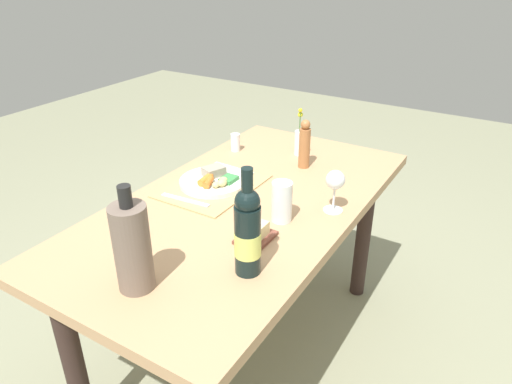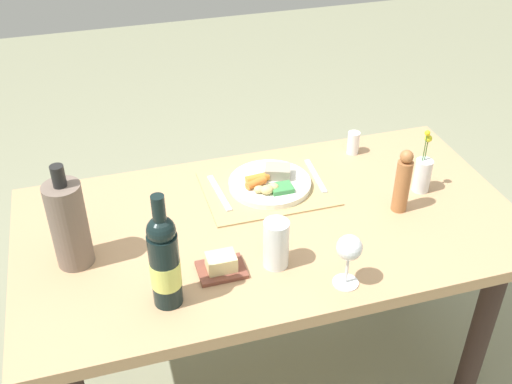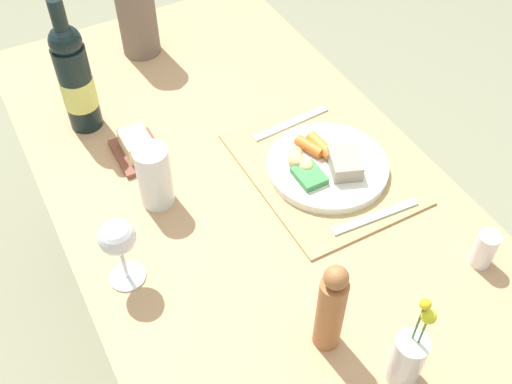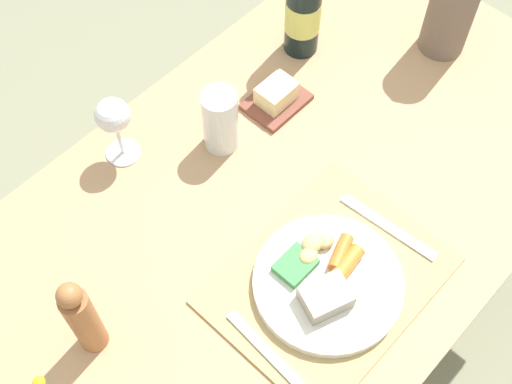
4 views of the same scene
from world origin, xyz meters
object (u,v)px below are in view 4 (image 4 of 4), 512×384
(fork, at_px, (270,355))
(cooler_bottle, at_px, (455,0))
(wine_bottle, at_px, (304,1))
(butter_dish, at_px, (277,97))
(knife, at_px, (388,227))
(water_tumbler, at_px, (221,123))
(wine_glass, at_px, (113,118))
(dinner_plate, at_px, (327,281))
(pepper_mill, at_px, (82,318))
(dining_table, at_px, (273,236))

(fork, distance_m, cooler_bottle, 0.83)
(cooler_bottle, height_order, wine_bottle, wine_bottle)
(fork, relative_size, cooler_bottle, 0.64)
(cooler_bottle, height_order, butter_dish, cooler_bottle)
(knife, bearing_deg, water_tumbler, 96.64)
(wine_glass, bearing_deg, butter_dish, -24.48)
(dinner_plate, height_order, water_tumbler, water_tumbler)
(dinner_plate, distance_m, butter_dish, 0.43)
(water_tumbler, bearing_deg, butter_dish, -4.85)
(cooler_bottle, distance_m, water_tumbler, 0.56)
(wine_bottle, distance_m, pepper_mill, 0.78)
(dinner_plate, xyz_separation_m, fork, (-0.17, -0.01, -0.01))
(dinner_plate, relative_size, knife, 1.30)
(knife, height_order, wine_bottle, wine_bottle)
(fork, bearing_deg, dinner_plate, 8.72)
(knife, distance_m, pepper_mill, 0.58)
(water_tumbler, xyz_separation_m, wine_glass, (-0.16, 0.13, 0.05))
(fork, relative_size, water_tumbler, 1.39)
(dinner_plate, xyz_separation_m, pepper_mill, (-0.35, 0.23, 0.08))
(dining_table, relative_size, dinner_plate, 5.64)
(cooler_bottle, bearing_deg, fork, -165.51)
(water_tumbler, bearing_deg, wine_bottle, 10.44)
(dinner_plate, xyz_separation_m, knife, (0.17, -0.01, -0.01))
(dining_table, height_order, fork, fork)
(dining_table, height_order, wine_glass, wine_glass)
(knife, xyz_separation_m, pepper_mill, (-0.52, 0.24, 0.09))
(wine_bottle, bearing_deg, knife, -119.27)
(dining_table, xyz_separation_m, knife, (0.12, -0.18, 0.11))
(dinner_plate, relative_size, wine_glass, 1.70)
(dining_table, xyz_separation_m, wine_bottle, (0.36, 0.25, 0.24))
(dining_table, height_order, dinner_plate, dinner_plate)
(water_tumbler, bearing_deg, dinner_plate, -105.29)
(wine_bottle, bearing_deg, cooler_bottle, -45.90)
(cooler_bottle, bearing_deg, pepper_mill, 177.94)
(dinner_plate, height_order, knife, dinner_plate)
(dining_table, xyz_separation_m, water_tumbler, (0.05, 0.19, 0.17))
(knife, relative_size, wine_bottle, 0.63)
(dining_table, distance_m, cooler_bottle, 0.63)
(wine_bottle, bearing_deg, wine_glass, 171.45)
(wine_glass, xyz_separation_m, butter_dish, (0.31, -0.14, -0.09))
(dining_table, bearing_deg, pepper_mill, 172.51)
(knife, xyz_separation_m, cooler_bottle, (0.46, 0.20, 0.12))
(wine_bottle, bearing_deg, butter_dish, -156.14)
(knife, height_order, wine_glass, wine_glass)
(dinner_plate, relative_size, wine_bottle, 0.81)
(dining_table, bearing_deg, butter_dish, 41.41)
(cooler_bottle, bearing_deg, dining_table, -178.25)
(wine_bottle, bearing_deg, water_tumbler, -169.56)
(dining_table, xyz_separation_m, wine_glass, (-0.11, 0.32, 0.22))
(water_tumbler, bearing_deg, wine_glass, 140.78)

